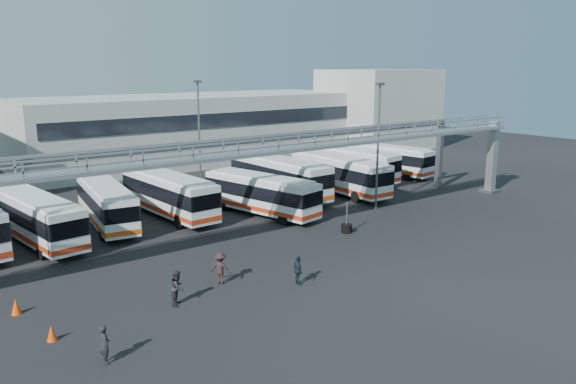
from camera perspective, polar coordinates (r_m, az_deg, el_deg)
ground at (r=33.92m, az=3.23°, el=-7.12°), size 140.00×140.00×0.00m
gantry at (r=37.06m, az=-2.56°, el=3.40°), size 51.40×5.15×7.10m
warehouse at (r=70.73m, az=-9.44°, el=6.44°), size 42.00×14.00×8.00m
building_right at (r=81.57m, az=9.13°, el=8.32°), size 14.00×12.00×11.00m
light_pole_mid at (r=45.64m, az=9.14°, el=5.28°), size 0.70×0.35×10.21m
light_pole_back at (r=52.77m, az=-9.02°, el=6.27°), size 0.70×0.35×10.21m
bus_2 at (r=40.35m, az=-24.19°, el=-2.36°), size 3.71×10.85×3.23m
bus_3 at (r=42.90m, az=-17.98°, el=-1.08°), size 3.82×10.57×3.14m
bus_4 at (r=44.42m, az=-12.03°, el=-0.12°), size 3.12×11.11×3.34m
bus_5 at (r=43.99m, az=-2.77°, el=-0.11°), size 4.48×10.69×3.16m
bus_6 at (r=49.91m, az=-0.89°, el=1.67°), size 2.92×11.64×3.52m
bus_7 at (r=51.56m, az=5.21°, el=1.92°), size 2.93×11.38×3.44m
bus_8 at (r=57.33m, az=6.28°, el=2.92°), size 3.90×11.12×3.31m
bus_9 at (r=61.16m, az=9.92°, el=3.36°), size 4.00×10.77×3.20m
pedestrian_a at (r=23.95m, az=-18.11°, el=-14.48°), size 0.44×0.62×1.60m
pedestrian_b at (r=28.41m, az=-11.14°, el=-9.50°), size 1.06×1.06×1.74m
pedestrian_c at (r=30.59m, az=-6.87°, el=-7.69°), size 1.23×1.29×1.76m
pedestrian_d at (r=30.27m, az=1.02°, el=-7.96°), size 0.63×1.02×1.62m
cone_left at (r=26.65m, az=-22.89°, el=-13.06°), size 0.51×0.51×0.70m
cone_right at (r=29.94m, az=-25.91°, el=-10.42°), size 0.51×0.51×0.76m
tire_stack at (r=39.76m, az=5.97°, el=-3.61°), size 0.77×0.77×2.20m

